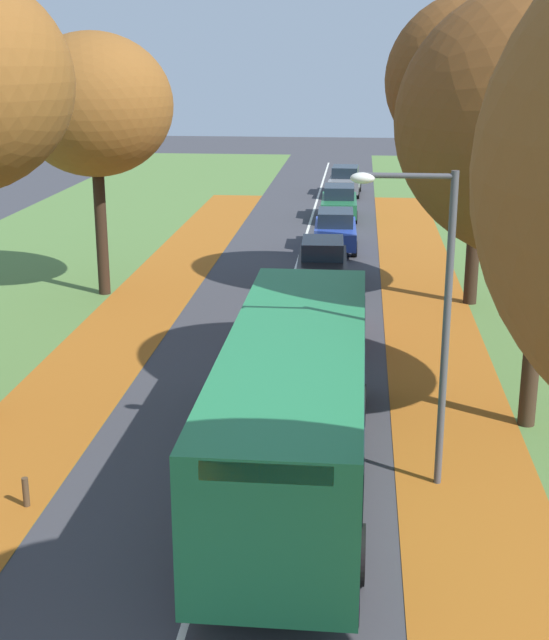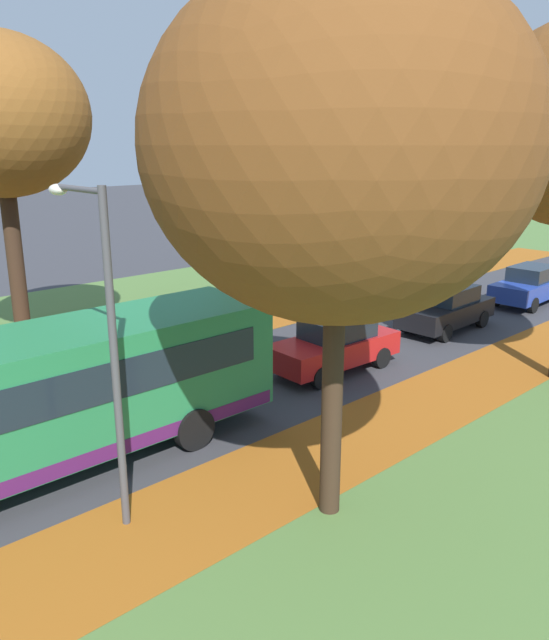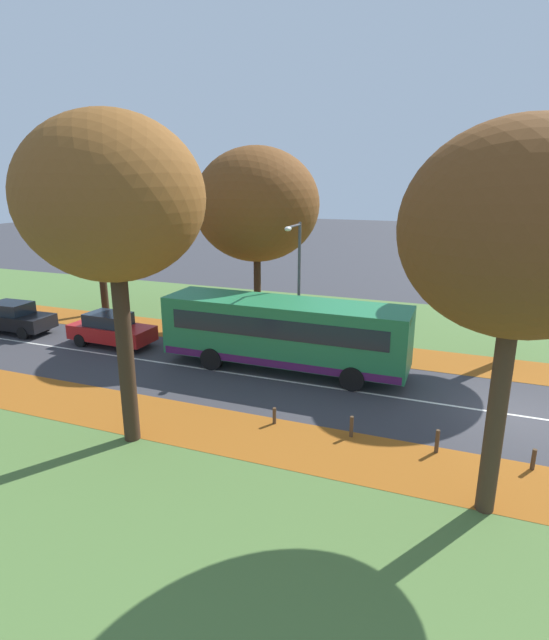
% 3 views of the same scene
% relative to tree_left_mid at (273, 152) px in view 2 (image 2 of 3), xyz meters
% --- Properties ---
extents(grass_verge_left, '(12.00, 90.00, 0.01)m').
position_rel_tree_left_mid_xyz_m(grass_verge_left, '(-2.95, -2.30, -6.28)').
color(grass_verge_left, '#517538').
rests_on(grass_verge_left, ground).
extents(leaf_litter_left, '(2.80, 60.00, 0.00)m').
position_rel_tree_left_mid_xyz_m(leaf_litter_left, '(1.65, -8.30, -6.27)').
color(leaf_litter_left, '#9E5619').
rests_on(leaf_litter_left, grass_verge_left).
extents(leaf_litter_right, '(2.80, 60.00, 0.00)m').
position_rel_tree_left_mid_xyz_m(leaf_litter_right, '(10.85, -8.30, -6.27)').
color(leaf_litter_right, '#9E5619').
rests_on(leaf_litter_right, grass_verge_right).
extents(road_centre_line, '(0.12, 80.00, 0.01)m').
position_rel_tree_left_mid_xyz_m(road_centre_line, '(6.25, -2.30, -6.28)').
color(road_centre_line, silver).
rests_on(road_centre_line, ground).
extents(tree_left_mid, '(5.10, 5.10, 8.60)m').
position_rel_tree_left_mid_xyz_m(tree_left_mid, '(0.00, 0.00, 0.00)').
color(tree_left_mid, black).
rests_on(tree_left_mid, ground).
extents(tree_right_near, '(6.37, 6.37, 9.47)m').
position_rel_tree_left_mid_xyz_m(tree_right_near, '(12.44, -9.98, 0.31)').
color(tree_right_near, '#382619').
rests_on(tree_right_near, ground).
extents(streetlamp_right, '(1.89, 0.28, 6.00)m').
position_rel_tree_left_mid_xyz_m(streetlamp_right, '(9.92, -13.01, -2.55)').
color(streetlamp_right, '#47474C').
rests_on(streetlamp_right, ground).
extents(bus, '(2.70, 10.41, 2.98)m').
position_rel_tree_left_mid_xyz_m(bus, '(7.52, -13.28, -4.58)').
color(bus, '#237A47').
rests_on(bus, ground).
extents(car_red_lead, '(1.91, 4.27, 1.62)m').
position_rel_tree_left_mid_xyz_m(car_red_lead, '(7.45, -4.34, -5.47)').
color(car_red_lead, '#B21919').
rests_on(car_red_lead, ground).
extents(car_black_following, '(1.89, 4.25, 1.62)m').
position_rel_tree_left_mid_xyz_m(car_black_following, '(7.36, 1.88, -5.47)').
color(car_black_following, black).
rests_on(car_black_following, ground).
extents(car_blue_third_in_line, '(1.87, 4.24, 1.62)m').
position_rel_tree_left_mid_xyz_m(car_blue_third_in_line, '(7.63, 7.85, -5.47)').
color(car_blue_third_in_line, '#233D9E').
rests_on(car_blue_third_in_line, ground).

